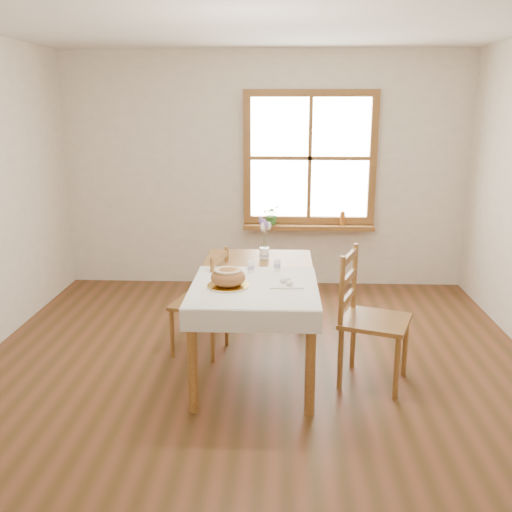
{
  "coord_description": "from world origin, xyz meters",
  "views": [
    {
      "loc": [
        0.18,
        -3.89,
        2.01
      ],
      "look_at": [
        0.0,
        0.3,
        0.9
      ],
      "focal_mm": 40.0,
      "sensor_mm": 36.0,
      "label": 1
    }
  ],
  "objects": [
    {
      "name": "ground",
      "position": [
        0.0,
        0.0,
        0.0
      ],
      "size": [
        5.0,
        5.0,
        0.0
      ],
      "primitive_type": "plane",
      "color": "brown",
      "rests_on": "ground"
    },
    {
      "name": "room_walls",
      "position": [
        0.0,
        0.0,
        1.71
      ],
      "size": [
        4.6,
        5.1,
        2.65
      ],
      "color": "white",
      "rests_on": "ground"
    },
    {
      "name": "window",
      "position": [
        0.5,
        2.47,
        1.45
      ],
      "size": [
        1.46,
        0.08,
        1.46
      ],
      "color": "olive",
      "rests_on": "ground"
    },
    {
      "name": "window_sill",
      "position": [
        0.5,
        2.4,
        0.69
      ],
      "size": [
        1.46,
        0.2,
        0.05
      ],
      "color": "olive",
      "rests_on": "ground"
    },
    {
      "name": "dining_table",
      "position": [
        0.0,
        0.3,
        0.66
      ],
      "size": [
        0.9,
        1.6,
        0.75
      ],
      "color": "olive",
      "rests_on": "ground"
    },
    {
      "name": "table_linen",
      "position": [
        0.0,
        -0.0,
        0.76
      ],
      "size": [
        0.91,
        0.99,
        0.01
      ],
      "primitive_type": "cube",
      "color": "white",
      "rests_on": "dining_table"
    },
    {
      "name": "chair_left",
      "position": [
        -0.48,
        0.54,
        0.44
      ],
      "size": [
        0.51,
        0.5,
        0.88
      ],
      "primitive_type": null,
      "rotation": [
        0.0,
        0.0,
        -1.8
      ],
      "color": "olive",
      "rests_on": "ground"
    },
    {
      "name": "chair_right",
      "position": [
        0.88,
        0.04,
        0.5
      ],
      "size": [
        0.62,
        0.61,
        1.0
      ],
      "primitive_type": null,
      "rotation": [
        0.0,
        0.0,
        1.22
      ],
      "color": "olive",
      "rests_on": "ground"
    },
    {
      "name": "bread_plate",
      "position": [
        -0.18,
        -0.04,
        0.77
      ],
      "size": [
        0.36,
        0.36,
        0.02
      ],
      "primitive_type": "cylinder",
      "rotation": [
        0.0,
        0.0,
        0.29
      ],
      "color": "white",
      "rests_on": "table_linen"
    },
    {
      "name": "bread_loaf",
      "position": [
        -0.18,
        -0.04,
        0.84
      ],
      "size": [
        0.25,
        0.25,
        0.14
      ],
      "primitive_type": "ellipsoid",
      "color": "#AF743E",
      "rests_on": "bread_plate"
    },
    {
      "name": "egg_napkin",
      "position": [
        0.23,
        0.03,
        0.77
      ],
      "size": [
        0.25,
        0.22,
        0.01
      ],
      "primitive_type": "cube",
      "rotation": [
        0.0,
        0.0,
        0.06
      ],
      "color": "white",
      "rests_on": "table_linen"
    },
    {
      "name": "eggs",
      "position": [
        0.23,
        0.03,
        0.79
      ],
      "size": [
        0.19,
        0.18,
        0.04
      ],
      "primitive_type": null,
      "rotation": [
        0.0,
        0.0,
        0.06
      ],
      "color": "white",
      "rests_on": "egg_napkin"
    },
    {
      "name": "salt_shaker",
      "position": [
        -0.04,
        0.33,
        0.81
      ],
      "size": [
        0.06,
        0.06,
        0.1
      ],
      "primitive_type": "cylinder",
      "rotation": [
        0.0,
        0.0,
        -0.09
      ],
      "color": "white",
      "rests_on": "table_linen"
    },
    {
      "name": "pepper_shaker",
      "position": [
        0.16,
        0.39,
        0.81
      ],
      "size": [
        0.07,
        0.07,
        0.1
      ],
      "primitive_type": "cylinder",
      "rotation": [
        0.0,
        0.0,
        -0.28
      ],
      "color": "white",
      "rests_on": "table_linen"
    },
    {
      "name": "flower_vase",
      "position": [
        0.05,
        0.76,
        0.8
      ],
      "size": [
        0.09,
        0.09,
        0.09
      ],
      "primitive_type": "cylinder",
      "rotation": [
        0.0,
        0.0,
        0.03
      ],
      "color": "white",
      "rests_on": "dining_table"
    },
    {
      "name": "lavender_bouquet",
      "position": [
        0.05,
        0.76,
        0.98
      ],
      "size": [
        0.15,
        0.15,
        0.28
      ],
      "primitive_type": null,
      "color": "#725598",
      "rests_on": "flower_vase"
    },
    {
      "name": "potted_plant",
      "position": [
        0.09,
        2.4,
        0.8
      ],
      "size": [
        0.22,
        0.24,
        0.17
      ],
      "primitive_type": "imported",
      "rotation": [
        0.0,
        0.0,
        -0.07
      ],
      "color": "#31742E",
      "rests_on": "window_sill"
    },
    {
      "name": "amber_bottle",
      "position": [
        0.88,
        2.4,
        0.79
      ],
      "size": [
        0.07,
        0.07,
        0.16
      ],
      "primitive_type": "cylinder",
      "rotation": [
        0.0,
        0.0,
        -0.36
      ],
      "color": "#B16220",
      "rests_on": "window_sill"
    }
  ]
}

